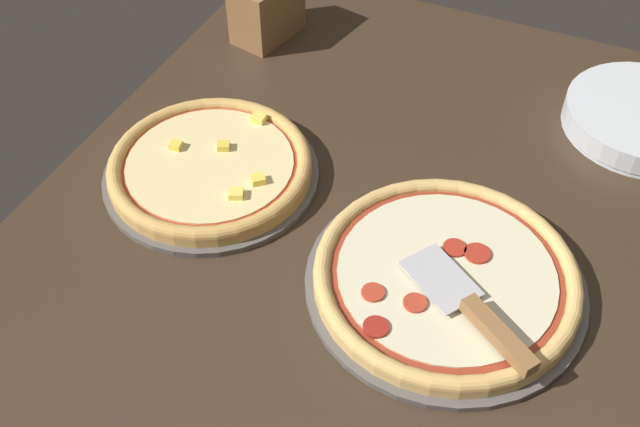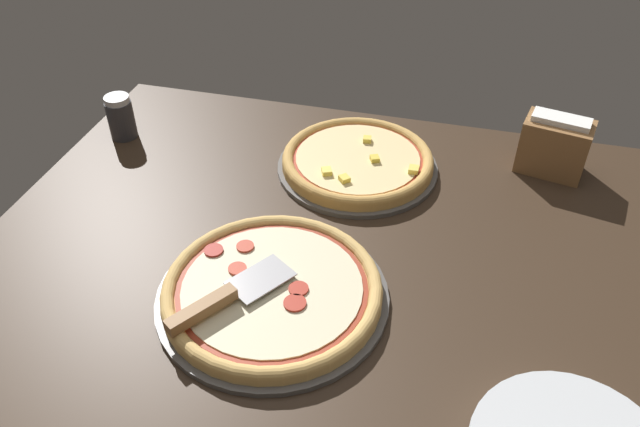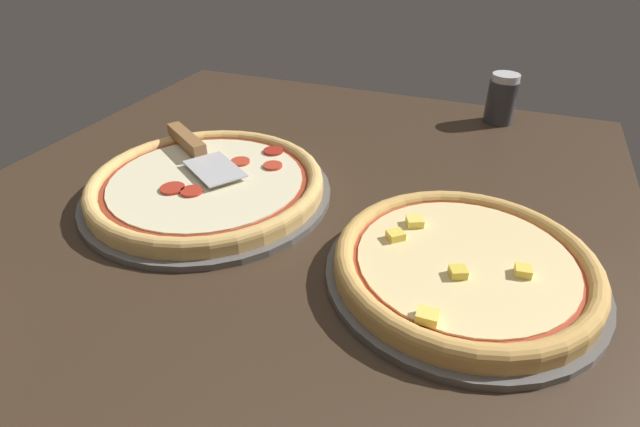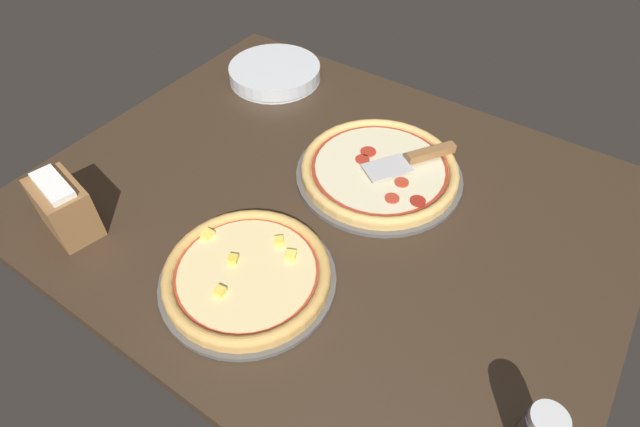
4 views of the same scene
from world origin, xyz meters
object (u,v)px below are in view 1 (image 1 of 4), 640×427
Objects in this scene: pizza_front at (446,275)px; serving_spatula at (484,321)px; napkin_holder at (267,7)px; pizza_back at (210,166)px.

serving_spatula is (-6.77, -6.78, 2.19)cm from pizza_front.
napkin_holder reaches higher than serving_spatula.
pizza_back is (5.68, 39.71, 0.07)cm from pizza_front.
napkin_holder reaches higher than pizza_front.
serving_spatula is (-12.45, -46.49, 2.12)cm from pizza_back.
pizza_back is 1.51× the size of serving_spatula.
serving_spatula is at bearing -132.31° from napkin_holder.
pizza_front is 1.14× the size of pizza_back.
serving_spatula is 1.43× the size of napkin_holder.
napkin_holder is (44.58, 49.63, 3.73)cm from pizza_front.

